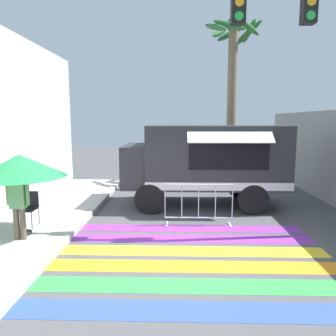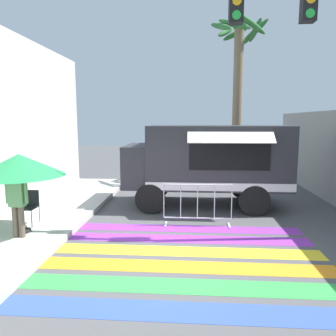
{
  "view_description": "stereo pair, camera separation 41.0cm",
  "coord_description": "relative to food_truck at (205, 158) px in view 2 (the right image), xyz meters",
  "views": [
    {
      "loc": [
        -0.04,
        -6.71,
        2.83
      ],
      "look_at": [
        -0.31,
        2.67,
        1.47
      ],
      "focal_mm": 35.0,
      "sensor_mm": 36.0,
      "label": 1
    },
    {
      "loc": [
        0.37,
        -6.69,
        2.83
      ],
      "look_at": [
        -0.31,
        2.67,
        1.47
      ],
      "focal_mm": 35.0,
      "sensor_mm": 36.0,
      "label": 2
    }
  ],
  "objects": [
    {
      "name": "crosswalk_painted",
      "position": [
        -0.81,
        -4.38,
        -1.59
      ],
      "size": [
        6.4,
        4.36,
        0.01
      ],
      "color": "#334FB2",
      "rests_on": "ground_plane"
    },
    {
      "name": "palm_tree",
      "position": [
        1.52,
        3.76,
        3.2
      ],
      "size": [
        2.59,
        2.51,
        7.14
      ],
      "color": "#7A664C",
      "rests_on": "ground_plane"
    },
    {
      "name": "traffic_signal_pole",
      "position": [
        2.23,
        -2.84,
        2.95
      ],
      "size": [
        3.74,
        0.29,
        6.34
      ],
      "color": "#515456",
      "rests_on": "ground_plane"
    },
    {
      "name": "patio_umbrella",
      "position": [
        -4.49,
        -3.45,
        0.2
      ],
      "size": [
        2.11,
        2.11,
        1.9
      ],
      "color": "black",
      "rests_on": "sidewalk_left"
    },
    {
      "name": "folding_chair",
      "position": [
        -4.66,
        -2.79,
        -0.92
      ],
      "size": [
        0.45,
        0.45,
        0.88
      ],
      "rotation": [
        0.0,
        0.0,
        -0.14
      ],
      "color": "#4C4C51",
      "rests_on": "sidewalk_left"
    },
    {
      "name": "food_truck",
      "position": [
        0.0,
        0.0,
        0.0
      ],
      "size": [
        5.23,
        2.85,
        2.67
      ],
      "color": "#2D2D33",
      "rests_on": "ground_plane"
    },
    {
      "name": "vendor_person",
      "position": [
        -4.41,
        -3.78,
        -0.57
      ],
      "size": [
        0.53,
        0.2,
        1.55
      ],
      "rotation": [
        0.0,
        0.0,
        -0.04
      ],
      "color": "brown",
      "rests_on": "sidewalk_left"
    },
    {
      "name": "barricade_front",
      "position": [
        -0.26,
        -2.17,
        -1.03
      ],
      "size": [
        1.85,
        0.44,
        1.14
      ],
      "color": "#B7BABF",
      "rests_on": "ground_plane"
    },
    {
      "name": "ground_plane",
      "position": [
        -0.81,
        -4.12,
        -1.59
      ],
      "size": [
        60.0,
        60.0,
        0.0
      ],
      "primitive_type": "plane",
      "color": "#4C4C4F"
    }
  ]
}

